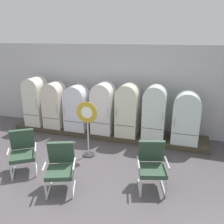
{
  "coord_description": "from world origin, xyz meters",
  "views": [
    {
      "loc": [
        2.26,
        -3.6,
        3.02
      ],
      "look_at": [
        0.28,
        2.75,
        0.88
      ],
      "focal_mm": 37.86,
      "sensor_mm": 36.0,
      "label": 1
    }
  ],
  "objects": [
    {
      "name": "refrigerator_5",
      "position": [
        1.51,
        2.9,
        0.99
      ],
      "size": [
        0.63,
        0.65,
        1.57
      ],
      "color": "silver",
      "rests_on": "display_plinth"
    },
    {
      "name": "armchair_center",
      "position": [
        0.0,
        0.12,
        0.53
      ],
      "size": [
        0.75,
        0.8,
        0.99
      ],
      "color": "silver",
      "rests_on": "ground"
    },
    {
      "name": "armchair_right",
      "position": [
        1.77,
        0.74,
        0.53
      ],
      "size": [
        0.71,
        0.78,
        0.99
      ],
      "color": "silver",
      "rests_on": "ground"
    },
    {
      "name": "back_wall",
      "position": [
        0.0,
        3.66,
        1.41
      ],
      "size": [
        11.76,
        0.12,
        2.8
      ],
      "color": "silver",
      "rests_on": "ground"
    },
    {
      "name": "armchair_left",
      "position": [
        -1.16,
        0.45,
        0.53
      ],
      "size": [
        0.81,
        0.84,
        0.99
      ],
      "color": "silver",
      "rests_on": "ground"
    },
    {
      "name": "refrigerator_2",
      "position": [
        -0.93,
        2.88,
        0.9
      ],
      "size": [
        0.69,
        0.61,
        1.43
      ],
      "color": "white",
      "rests_on": "display_plinth"
    },
    {
      "name": "refrigerator_4",
      "position": [
        0.71,
        2.92,
        0.98
      ],
      "size": [
        0.63,
        0.68,
        1.57
      ],
      "color": "silver",
      "rests_on": "display_plinth"
    },
    {
      "name": "display_plinth",
      "position": [
        0.0,
        3.02,
        0.08
      ],
      "size": [
        6.18,
        0.95,
        0.15
      ],
      "primitive_type": "cube",
      "color": "#423A2A",
      "rests_on": "ground"
    },
    {
      "name": "refrigerator_6",
      "position": [
        2.38,
        2.9,
        0.91
      ],
      "size": [
        0.72,
        0.64,
        1.45
      ],
      "color": "silver",
      "rests_on": "display_plinth"
    },
    {
      "name": "refrigerator_3",
      "position": [
        -0.06,
        2.93,
        0.98
      ],
      "size": [
        0.63,
        0.7,
        1.55
      ],
      "color": "white",
      "rests_on": "display_plinth"
    },
    {
      "name": "sign_stand",
      "position": [
        -0.01,
        1.58,
        0.79
      ],
      "size": [
        0.55,
        0.32,
        1.48
      ],
      "color": "#2D2D30",
      "rests_on": "ground"
    },
    {
      "name": "refrigerator_0",
      "position": [
        -2.45,
        2.92,
        1.0
      ],
      "size": [
        0.59,
        0.69,
        1.59
      ],
      "color": "silver",
      "rests_on": "display_plinth"
    },
    {
      "name": "ground",
      "position": [
        0.0,
        0.0,
        -0.03
      ],
      "size": [
        12.0,
        10.0,
        0.05
      ],
      "primitive_type": "cube",
      "color": "#4C464A"
    },
    {
      "name": "refrigerator_1",
      "position": [
        -1.73,
        2.89,
        0.94
      ],
      "size": [
        0.62,
        0.62,
        1.48
      ],
      "color": "beige",
      "rests_on": "display_plinth"
    }
  ]
}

